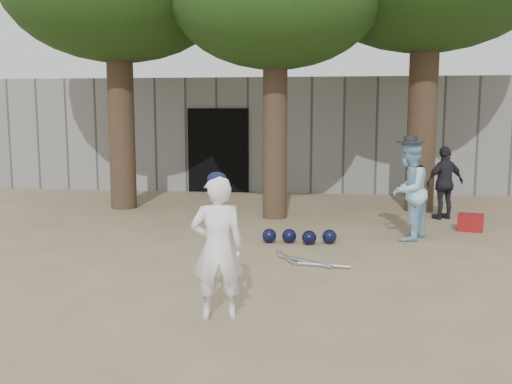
# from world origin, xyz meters

# --- Properties ---
(ground) EXTENTS (70.00, 70.00, 0.00)m
(ground) POSITION_xyz_m (0.00, 0.00, 0.00)
(ground) COLOR #937C5E
(ground) RESTS_ON ground
(boy_player) EXTENTS (0.59, 0.45, 1.45)m
(boy_player) POSITION_xyz_m (0.51, -1.52, 0.73)
(boy_player) COLOR white
(boy_player) RESTS_ON ground
(spectator_blue) EXTENTS (0.92, 0.99, 1.63)m
(spectator_blue) POSITION_xyz_m (2.94, 2.46, 0.82)
(spectator_blue) COLOR #99CEEC
(spectator_blue) RESTS_ON ground
(spectator_dark) EXTENTS (0.91, 0.69, 1.43)m
(spectator_dark) POSITION_xyz_m (3.92, 4.43, 0.72)
(spectator_dark) COLOR black
(spectator_dark) RESTS_ON ground
(red_bag) EXTENTS (0.50, 0.43, 0.30)m
(red_bag) POSITION_xyz_m (4.16, 3.30, 0.15)
(red_bag) COLOR maroon
(red_bag) RESTS_ON ground
(back_building) EXTENTS (16.00, 5.24, 3.00)m
(back_building) POSITION_xyz_m (-0.00, 10.33, 1.50)
(back_building) COLOR gray
(back_building) RESTS_ON ground
(helmet_row) EXTENTS (1.19, 0.34, 0.23)m
(helmet_row) POSITION_xyz_m (1.18, 1.94, 0.12)
(helmet_row) COLOR black
(helmet_row) RESTS_ON ground
(bat_pile) EXTENTS (1.07, 0.82, 0.06)m
(bat_pile) POSITION_xyz_m (1.31, 0.73, 0.03)
(bat_pile) COLOR #B1AFB6
(bat_pile) RESTS_ON ground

